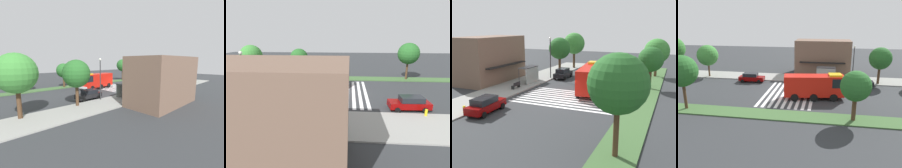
{
  "view_description": "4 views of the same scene",
  "coord_description": "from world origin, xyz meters",
  "views": [
    {
      "loc": [
        26.9,
        26.49,
        6.35
      ],
      "look_at": [
        3.45,
        1.52,
        1.23
      ],
      "focal_mm": 24.28,
      "sensor_mm": 36.0,
      "label": 1
    },
    {
      "loc": [
        0.33,
        24.37,
        8.45
      ],
      "look_at": [
        2.03,
        0.12,
        1.34
      ],
      "focal_mm": 27.03,
      "sensor_mm": 36.0,
      "label": 2
    },
    {
      "loc": [
        -26.68,
        -11.66,
        8.64
      ],
      "look_at": [
        2.79,
        1.19,
        1.44
      ],
      "focal_mm": 41.84,
      "sensor_mm": 36.0,
      "label": 3
    },
    {
      "loc": [
        7.09,
        -32.75,
        11.25
      ],
      "look_at": [
        1.39,
        0.87,
        1.33
      ],
      "focal_mm": 35.81,
      "sensor_mm": 36.0,
      "label": 4
    }
  ],
  "objects": [
    {
      "name": "bench_near_shelter",
      "position": [
        2.93,
        8.5,
        0.59
      ],
      "size": [
        1.6,
        0.5,
        0.9
      ],
      "color": "black",
      "rests_on": "sidewalk"
    },
    {
      "name": "fire_hydrant",
      "position": [
        -7.9,
        7.4,
        0.49
      ],
      "size": [
        0.28,
        0.28,
        0.7
      ],
      "primitive_type": "cylinder",
      "color": "gold",
      "rests_on": "sidewalk"
    },
    {
      "name": "parked_car_west",
      "position": [
        -6.7,
        5.7,
        0.85
      ],
      "size": [
        4.71,
        2.13,
        1.66
      ],
      "rotation": [
        0.0,
        0.0,
        0.04
      ],
      "color": "#720505",
      "rests_on": "ground_plane"
    },
    {
      "name": "street_lamp",
      "position": [
        11.65,
        7.5,
        4.06
      ],
      "size": [
        0.36,
        0.36,
        6.7
      ],
      "color": "#2D2D30",
      "rests_on": "sidewalk"
    },
    {
      "name": "storefront_building",
      "position": [
        6.07,
        15.31,
        3.52
      ],
      "size": [
        11.43,
        6.51,
        7.04
      ],
      "color": "brown",
      "rests_on": "ground_plane"
    },
    {
      "name": "bus_stop_shelter",
      "position": [
        6.93,
        8.52,
        1.89
      ],
      "size": [
        3.5,
        1.4,
        2.46
      ],
      "color": "#4C4C51",
      "rests_on": "sidewalk"
    },
    {
      "name": "fire_truck",
      "position": [
        5.65,
        -1.54,
        2.04
      ],
      "size": [
        9.06,
        3.69,
        3.74
      ],
      "rotation": [
        0.0,
        0.0,
        0.15
      ],
      "color": "red",
      "rests_on": "ground_plane"
    },
    {
      "name": "ground_plane",
      "position": [
        0.0,
        0.0,
        0.0
      ],
      "size": [
        120.0,
        120.0,
        0.0
      ],
      "primitive_type": "plane",
      "color": "#2D3033"
    },
    {
      "name": "sidewalk",
      "position": [
        0.0,
        9.68,
        0.07
      ],
      "size": [
        60.0,
        5.56,
        0.14
      ],
      "primitive_type": "cube",
      "color": "gray",
      "rests_on": "ground_plane"
    },
    {
      "name": "sidewalk_tree_center",
      "position": [
        16.2,
        7.9,
        4.64
      ],
      "size": [
        3.89,
        3.89,
        6.48
      ],
      "color": "#47301E",
      "rests_on": "sidewalk"
    },
    {
      "name": "sidewalk_tree_west",
      "position": [
        -16.36,
        7.9,
        4.36
      ],
      "size": [
        4.09,
        4.09,
        6.28
      ],
      "color": "#513823",
      "rests_on": "sidewalk"
    },
    {
      "name": "median_strip",
      "position": [
        0.0,
        -8.4,
        0.07
      ],
      "size": [
        60.0,
        3.0,
        0.14
      ],
      "primitive_type": "cube",
      "color": "#3D6033",
      "rests_on": "ground_plane"
    },
    {
      "name": "parked_car_mid",
      "position": [
        12.72,
        5.7,
        0.87
      ],
      "size": [
        4.47,
        2.04,
        1.69
      ],
      "rotation": [
        0.0,
        0.0,
        0.02
      ],
      "color": "black",
      "rests_on": "ground_plane"
    },
    {
      "name": "crosswalk",
      "position": [
        1.47,
        0.0,
        0.01
      ],
      "size": [
        7.65,
        12.42,
        0.01
      ],
      "color": "silver",
      "rests_on": "ground_plane"
    },
    {
      "name": "median_tree_west",
      "position": [
        10.31,
        -8.4,
        4.13
      ],
      "size": [
        3.43,
        3.43,
        5.75
      ],
      "color": "#47301E",
      "rests_on": "median_strip"
    },
    {
      "name": "median_tree_far_west",
      "position": [
        -10.67,
        -8.4,
        5.05
      ],
      "size": [
        3.96,
        3.96,
        6.92
      ],
      "color": "#47301E",
      "rests_on": "median_strip"
    }
  ]
}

